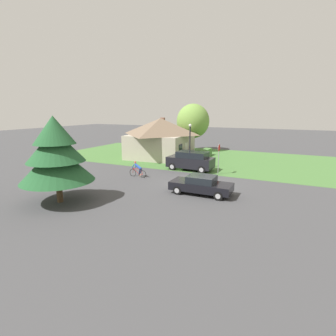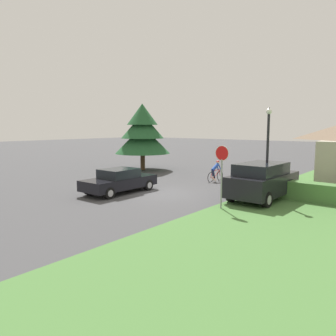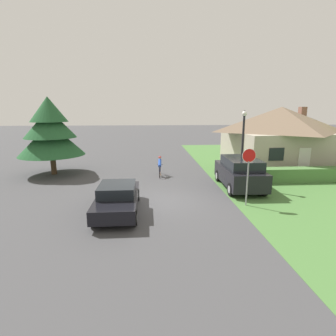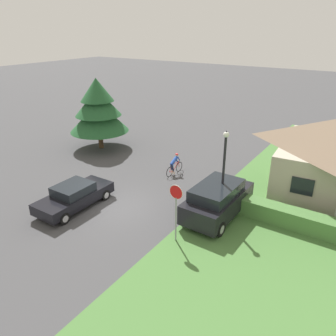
{
  "view_description": "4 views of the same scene",
  "coord_description": "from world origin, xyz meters",
  "views": [
    {
      "loc": [
        -18.95,
        -6.85,
        5.86
      ],
      "look_at": [
        0.06,
        2.31,
        1.17
      ],
      "focal_mm": 28.0,
      "sensor_mm": 36.0,
      "label": 1
    },
    {
      "loc": [
        11.51,
        -13.41,
        3.65
      ],
      "look_at": [
        -0.76,
        1.69,
        1.18
      ],
      "focal_mm": 35.0,
      "sensor_mm": 36.0,
      "label": 2
    },
    {
      "loc": [
        -0.34,
        -12.7,
        4.58
      ],
      "look_at": [
        0.76,
        3.56,
        0.98
      ],
      "focal_mm": 28.0,
      "sensor_mm": 36.0,
      "label": 3
    },
    {
      "loc": [
        10.92,
        -11.43,
        9.06
      ],
      "look_at": [
        1.3,
        3.14,
        1.48
      ],
      "focal_mm": 35.0,
      "sensor_mm": 36.0,
      "label": 4
    }
  ],
  "objects": [
    {
      "name": "ground_plane",
      "position": [
        0.0,
        0.0,
        0.0
      ],
      "size": [
        140.0,
        140.0,
        0.0
      ],
      "primitive_type": "plane",
      "color": "#424244"
    },
    {
      "name": "grass_verge_right",
      "position": [
        11.82,
        4.0,
        0.01
      ],
      "size": [
        16.0,
        36.0,
        0.01
      ],
      "primitive_type": "cube",
      "color": "#477538",
      "rests_on": "ground"
    },
    {
      "name": "cottage_house",
      "position": [
        10.32,
        8.29,
        2.52
      ],
      "size": [
        8.81,
        7.87,
        4.87
      ],
      "rotation": [
        0.0,
        0.0,
        0.07
      ],
      "color": "#B2A893",
      "rests_on": "ground"
    },
    {
      "name": "hedge_row",
      "position": [
        9.45,
        3.29,
        0.46
      ],
      "size": [
        10.41,
        0.9,
        0.92
      ],
      "primitive_type": "cube",
      "color": "#4C7A3D",
      "rests_on": "ground"
    },
    {
      "name": "sedan_left_lane",
      "position": [
        -1.87,
        -1.22,
        0.67
      ],
      "size": [
        1.89,
        4.34,
        1.33
      ],
      "rotation": [
        0.0,
        0.0,
        1.58
      ],
      "color": "black",
      "rests_on": "ground"
    },
    {
      "name": "cyclist",
      "position": [
        0.31,
        5.41,
        0.68
      ],
      "size": [
        0.44,
        1.77,
        1.4
      ],
      "rotation": [
        0.0,
        0.0,
        1.51
      ],
      "color": "black",
      "rests_on": "ground"
    },
    {
      "name": "parked_suv_right",
      "position": [
        4.97,
        2.16,
        0.95
      ],
      "size": [
        2.17,
        4.57,
        1.85
      ],
      "rotation": [
        0.0,
        0.0,
        1.55
      ],
      "color": "black",
      "rests_on": "ground"
    },
    {
      "name": "stop_sign",
      "position": [
        4.31,
        -0.79,
        1.97
      ],
      "size": [
        0.67,
        0.07,
        2.82
      ],
      "rotation": [
        0.0,
        0.0,
        3.12
      ],
      "color": "gray",
      "rests_on": "ground"
    },
    {
      "name": "street_lamp",
      "position": [
        5.1,
        2.35,
        2.78
      ],
      "size": [
        0.29,
        0.29,
        4.59
      ],
      "color": "black",
      "rests_on": "ground"
    },
    {
      "name": "conifer_tall_near",
      "position": [
        -7.42,
        6.51,
        3.18
      ],
      "size": [
        4.57,
        4.57,
        5.53
      ],
      "color": "#4C3823",
      "rests_on": "ground"
    },
    {
      "name": "deciduous_tree_right",
      "position": [
        16.86,
        6.43,
        4.29
      ],
      "size": [
        4.65,
        4.65,
        6.73
      ],
      "color": "#4C3823",
      "rests_on": "ground"
    }
  ]
}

